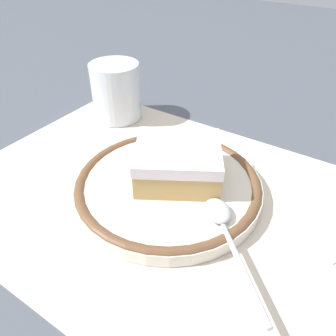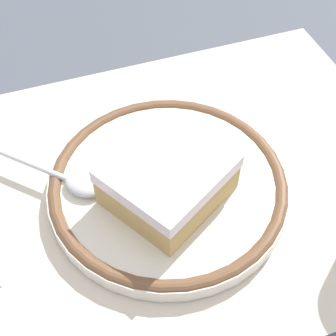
{
  "view_description": "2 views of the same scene",
  "coord_description": "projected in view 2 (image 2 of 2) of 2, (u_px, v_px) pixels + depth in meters",
  "views": [
    {
      "loc": [
        0.19,
        -0.25,
        0.27
      ],
      "look_at": [
        0.02,
        0.01,
        0.04
      ],
      "focal_mm": 35.7,
      "sensor_mm": 36.0,
      "label": 1
    },
    {
      "loc": [
        0.11,
        0.28,
        0.38
      ],
      "look_at": [
        0.02,
        0.01,
        0.04
      ],
      "focal_mm": 52.76,
      "sensor_mm": 36.0,
      "label": 2
    }
  ],
  "objects": [
    {
      "name": "plate",
      "position": [
        168.0,
        186.0,
        0.46
      ],
      "size": [
        0.22,
        0.22,
        0.02
      ],
      "color": "silver",
      "rests_on": "placemat"
    },
    {
      "name": "napkin",
      "position": [
        297.0,
        102.0,
        0.54
      ],
      "size": [
        0.16,
        0.15,
        0.0
      ],
      "primitive_type": "cube",
      "rotation": [
        0.0,
        0.0,
        3.76
      ],
      "color": "white",
      "rests_on": "placemat"
    },
    {
      "name": "ground_plane",
      "position": [
        181.0,
        180.0,
        0.48
      ],
      "size": [
        2.4,
        2.4,
        0.0
      ],
      "primitive_type": "plane",
      "color": "#4C515B"
    },
    {
      "name": "cake_slice",
      "position": [
        168.0,
        179.0,
        0.43
      ],
      "size": [
        0.13,
        0.13,
        0.04
      ],
      "color": "tan",
      "rests_on": "plate"
    },
    {
      "name": "spoon",
      "position": [
        70.0,
        179.0,
        0.45
      ],
      "size": [
        0.11,
        0.11,
        0.01
      ],
      "color": "silver",
      "rests_on": "plate"
    },
    {
      "name": "placemat",
      "position": [
        181.0,
        179.0,
        0.48
      ],
      "size": [
        0.47,
        0.36,
        0.0
      ],
      "primitive_type": "cube",
      "color": "beige",
      "rests_on": "ground_plane"
    }
  ]
}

